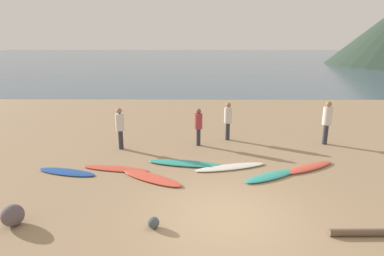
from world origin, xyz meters
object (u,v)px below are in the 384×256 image
surfboard_3 (185,163)px  person_1 (228,118)px  surfboard_2 (151,178)px  driftwood_log (380,232)px  surfboard_0 (66,172)px  surfboard_5 (271,176)px  person_2 (120,125)px  beach_rock_far (153,223)px  surfboard_4 (230,167)px  person_3 (198,124)px  beach_rock_near (13,215)px  person_0 (327,119)px  surfboard_6 (309,167)px  surfboard_1 (115,168)px

surfboard_3 → person_1: (1.75, 2.88, 0.92)m
surfboard_2 → driftwood_log: bearing=3.7°
surfboard_0 → surfboard_5: (6.66, -0.28, 0.01)m
person_2 → beach_rock_far: person_2 is taller
surfboard_0 → surfboard_4: bearing=19.9°
person_3 → beach_rock_near: (-4.43, -5.94, -0.65)m
driftwood_log → beach_rock_near: (-8.43, 0.35, 0.18)m
surfboard_5 → person_0: person_0 is taller
person_1 → beach_rock_near: size_ratio=3.17×
surfboard_2 → beach_rock_far: 2.73m
surfboard_5 → driftwood_log: (1.71, -3.14, 0.04)m
surfboard_5 → surfboard_6: same height
surfboard_3 → surfboard_1: bearing=-159.0°
driftwood_log → person_2: bearing=140.6°
surfboard_6 → person_1: (-2.44, 3.21, 0.92)m
surfboard_1 → person_2: (-0.26, 2.10, 0.94)m
surfboard_5 → surfboard_6: 1.58m
person_2 → beach_rock_near: size_ratio=3.20×
surfboard_1 → beach_rock_far: (1.72, -3.46, 0.10)m
person_1 → driftwood_log: 7.62m
surfboard_2 → person_3: (1.51, 3.33, 0.86)m
surfboard_1 → surfboard_4: bearing=12.8°
surfboard_1 → surfboard_6: surfboard_6 is taller
surfboard_0 → surfboard_2: (2.85, -0.46, 0.01)m
surfboard_5 → person_1: person_1 is taller
surfboard_5 → surfboard_6: bearing=-3.4°
surfboard_5 → surfboard_6: size_ratio=0.97×
person_0 → person_3: size_ratio=1.17×
surfboard_0 → driftwood_log: 9.04m
person_2 → beach_rock_near: bearing=-133.6°
surfboard_2 → surfboard_6: size_ratio=1.04×
surfboard_4 → surfboard_5: 1.43m
surfboard_2 → person_3: size_ratio=1.47×
surfboard_4 → driftwood_log: size_ratio=1.10×
person_2 → driftwood_log: size_ratio=0.73×
surfboard_2 → surfboard_5: (3.80, 0.19, -0.00)m
surfboard_4 → surfboard_6: (2.65, -0.02, 0.01)m
surfboard_0 → surfboard_2: bearing=5.9°
beach_rock_near → beach_rock_far: beach_rock_near is taller
driftwood_log → person_0: bearing=79.0°
surfboard_0 → surfboard_6: 8.09m
surfboard_0 → person_1: bearing=48.0°
surfboard_2 → surfboard_4: 2.73m
surfboard_5 → person_2: bearing=123.6°
surfboard_4 → surfboard_6: 2.65m
surfboard_5 → person_0: 4.61m
person_0 → person_1: size_ratio=1.10×
surfboard_3 → beach_rock_near: 5.50m
surfboard_5 → person_0: (2.98, 3.37, 1.02)m
surfboard_2 → person_0: size_ratio=1.25×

